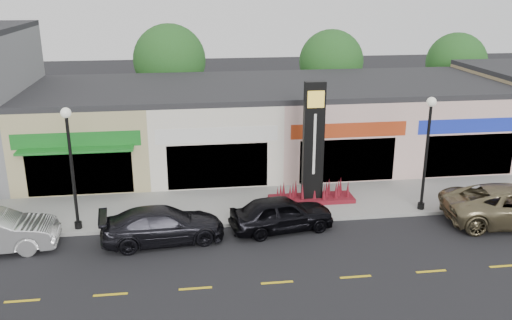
# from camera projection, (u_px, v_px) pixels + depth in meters

# --- Properties ---
(ground) EXTENTS (120.00, 120.00, 0.00)m
(ground) POSITION_uv_depth(u_px,v_px,m) (265.00, 245.00, 22.79)
(ground) COLOR black
(ground) RESTS_ON ground
(sidewalk) EXTENTS (52.00, 4.30, 0.15)m
(sidewalk) POSITION_uv_depth(u_px,v_px,m) (252.00, 204.00, 26.86)
(sidewalk) COLOR gray
(sidewalk) RESTS_ON ground
(curb) EXTENTS (52.00, 0.20, 0.15)m
(curb) POSITION_uv_depth(u_px,v_px,m) (258.00, 223.00, 24.74)
(curb) COLOR gray
(curb) RESTS_ON ground
(shop_beige) EXTENTS (7.00, 10.85, 4.80)m
(shop_beige) POSITION_uv_depth(u_px,v_px,m) (92.00, 128.00, 31.74)
(shop_beige) COLOR tan
(shop_beige) RESTS_ON ground
(shop_cream) EXTENTS (7.00, 10.01, 4.80)m
(shop_cream) POSITION_uv_depth(u_px,v_px,m) (212.00, 124.00, 32.65)
(shop_cream) COLOR silver
(shop_cream) RESTS_ON ground
(shop_pink_w) EXTENTS (7.00, 10.01, 4.80)m
(shop_pink_w) POSITION_uv_depth(u_px,v_px,m) (325.00, 121.00, 33.55)
(shop_pink_w) COLOR #C7A697
(shop_pink_w) RESTS_ON ground
(shop_pink_e) EXTENTS (7.00, 10.01, 4.80)m
(shop_pink_e) POSITION_uv_depth(u_px,v_px,m) (432.00, 117.00, 34.46)
(shop_pink_e) COLOR #C7A697
(shop_pink_e) RESTS_ON ground
(tree_rear_west) EXTENTS (5.20, 5.20, 7.83)m
(tree_rear_west) POSITION_uv_depth(u_px,v_px,m) (170.00, 60.00, 39.01)
(tree_rear_west) COLOR #382619
(tree_rear_west) RESTS_ON ground
(tree_rear_mid) EXTENTS (4.80, 4.80, 7.29)m
(tree_rear_mid) POSITION_uv_depth(u_px,v_px,m) (331.00, 62.00, 40.66)
(tree_rear_mid) COLOR #382619
(tree_rear_mid) RESTS_ON ground
(tree_rear_east) EXTENTS (4.60, 4.60, 6.94)m
(tree_rear_east) POSITION_uv_depth(u_px,v_px,m) (456.00, 63.00, 42.03)
(tree_rear_east) COLOR #382619
(tree_rear_east) RESTS_ON ground
(lamp_west_near) EXTENTS (0.44, 0.44, 5.47)m
(lamp_west_near) POSITION_uv_depth(u_px,v_px,m) (71.00, 157.00, 23.03)
(lamp_west_near) COLOR black
(lamp_west_near) RESTS_ON sidewalk
(lamp_east_near) EXTENTS (0.44, 0.44, 5.47)m
(lamp_east_near) POSITION_uv_depth(u_px,v_px,m) (427.00, 143.00, 25.09)
(lamp_east_near) COLOR black
(lamp_east_near) RESTS_ON sidewalk
(pylon_sign) EXTENTS (4.20, 1.30, 6.00)m
(pylon_sign) POSITION_uv_depth(u_px,v_px,m) (313.00, 160.00, 26.42)
(pylon_sign) COLOR #590F14
(pylon_sign) RESTS_ON sidewalk
(car_dark_sedan) EXTENTS (2.69, 5.40, 1.51)m
(car_dark_sedan) POSITION_uv_depth(u_px,v_px,m) (163.00, 225.00, 22.95)
(car_dark_sedan) COLOR black
(car_dark_sedan) RESTS_ON ground
(car_black_sedan) EXTENTS (2.60, 4.85, 1.57)m
(car_black_sedan) POSITION_uv_depth(u_px,v_px,m) (282.00, 213.00, 24.01)
(car_black_sedan) COLOR black
(car_black_sedan) RESTS_ON ground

